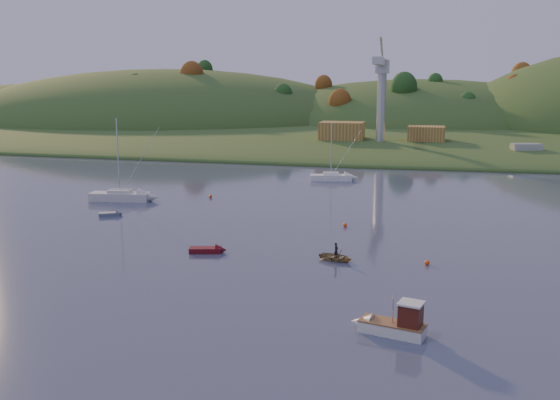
% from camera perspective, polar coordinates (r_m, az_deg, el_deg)
% --- Properties ---
extents(ground, '(500.00, 500.00, 0.00)m').
position_cam_1_polar(ground, '(42.49, -7.03, -14.01)').
color(ground, '#313651').
rests_on(ground, ground).
extents(far_shore, '(620.00, 220.00, 1.50)m').
position_cam_1_polar(far_shore, '(266.94, 10.56, 6.95)').
color(far_shore, '#284D1E').
rests_on(far_shore, ground).
extents(shore_slope, '(640.00, 150.00, 7.00)m').
position_cam_1_polar(shore_slope, '(202.25, 9.56, 5.75)').
color(shore_slope, '#284D1E').
rests_on(shore_slope, ground).
extents(hill_left_far, '(120.00, 100.00, 32.00)m').
position_cam_1_polar(hill_left_far, '(305.81, -21.35, 6.88)').
color(hill_left_far, '#284D1E').
rests_on(hill_left_far, ground).
extents(hill_left, '(170.00, 140.00, 44.00)m').
position_cam_1_polar(hill_left, '(258.42, -10.32, 6.83)').
color(hill_left, '#284D1E').
rests_on(hill_left, ground).
extents(hill_center, '(140.00, 120.00, 36.00)m').
position_cam_1_polar(hill_center, '(246.66, 12.64, 6.55)').
color(hill_center, '#284D1E').
rests_on(hill_center, ground).
extents(hillside_trees, '(280.00, 50.00, 32.00)m').
position_cam_1_polar(hillside_trees, '(222.13, 9.93, 6.19)').
color(hillside_trees, '#1B491A').
rests_on(hillside_trees, ground).
extents(wharf, '(42.00, 16.00, 2.40)m').
position_cam_1_polar(wharf, '(159.10, 10.27, 4.78)').
color(wharf, slate).
rests_on(wharf, ground).
extents(shed_west, '(11.00, 8.00, 4.80)m').
position_cam_1_polar(shed_west, '(161.00, 5.68, 6.26)').
color(shed_west, brown).
rests_on(shed_west, wharf).
extents(shed_east, '(9.00, 7.00, 4.00)m').
position_cam_1_polar(shed_east, '(160.55, 13.21, 5.87)').
color(shed_east, brown).
rests_on(shed_east, wharf).
extents(dock_crane, '(3.20, 28.00, 20.30)m').
position_cam_1_polar(dock_crane, '(154.82, 9.26, 10.57)').
color(dock_crane, '#B7B7BC').
rests_on(dock_crane, wharf).
extents(fishing_boat, '(5.71, 3.00, 3.49)m').
position_cam_1_polar(fishing_boat, '(46.02, 9.80, -11.03)').
color(fishing_boat, silver).
rests_on(fishing_boat, ground).
extents(sailboat_near, '(9.15, 3.84, 12.30)m').
position_cam_1_polar(sailboat_near, '(96.31, -14.42, 0.40)').
color(sailboat_near, silver).
rests_on(sailboat_near, ground).
extents(sailboat_far, '(7.70, 3.65, 10.28)m').
position_cam_1_polar(sailboat_far, '(112.61, 4.68, 2.15)').
color(sailboat_far, white).
rests_on(sailboat_far, ground).
extents(canoe, '(4.15, 3.55, 0.73)m').
position_cam_1_polar(canoe, '(63.03, 5.14, -5.21)').
color(canoe, '#958052').
rests_on(canoe, ground).
extents(paddler, '(0.55, 0.67, 1.59)m').
position_cam_1_polar(paddler, '(62.91, 5.15, -4.84)').
color(paddler, black).
rests_on(paddler, ground).
extents(red_tender, '(4.11, 2.25, 1.33)m').
position_cam_1_polar(red_tender, '(66.00, -6.18, -4.57)').
color(red_tender, '#590C14').
rests_on(red_tender, ground).
extents(grey_dinghy, '(3.33, 2.50, 1.18)m').
position_cam_1_polar(grey_dinghy, '(86.01, -14.93, -1.24)').
color(grey_dinghy, slate).
rests_on(grey_dinghy, ground).
extents(work_vessel, '(15.55, 8.70, 3.78)m').
position_cam_1_polar(work_vessel, '(150.42, 21.54, 3.90)').
color(work_vessel, slate).
rests_on(work_vessel, ground).
extents(buoy_0, '(0.50, 0.50, 0.50)m').
position_cam_1_polar(buoy_0, '(62.97, 13.30, -5.60)').
color(buoy_0, '#FD4C0D').
rests_on(buoy_0, ground).
extents(buoy_1, '(0.50, 0.50, 0.50)m').
position_cam_1_polar(buoy_1, '(77.25, 5.97, -2.28)').
color(buoy_1, '#FD4C0D').
rests_on(buoy_1, ground).
extents(buoy_2, '(0.50, 0.50, 0.50)m').
position_cam_1_polar(buoy_2, '(98.85, -12.68, 0.43)').
color(buoy_2, '#FD4C0D').
rests_on(buoy_2, ground).
extents(buoy_3, '(0.50, 0.50, 0.50)m').
position_cam_1_polar(buoy_3, '(96.21, -6.37, 0.34)').
color(buoy_3, '#FD4C0D').
rests_on(buoy_3, ground).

